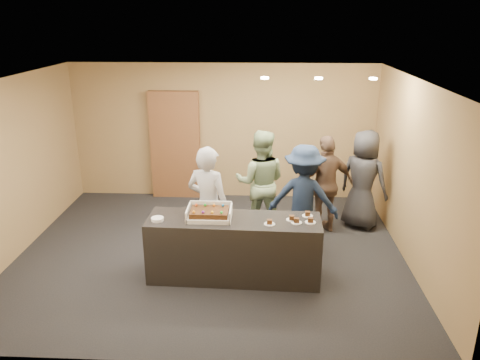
{
  "coord_description": "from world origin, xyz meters",
  "views": [
    {
      "loc": [
        0.77,
        -6.58,
        3.56
      ],
      "look_at": [
        0.46,
        0.0,
        1.23
      ],
      "focal_mm": 35.0,
      "sensor_mm": 36.0,
      "label": 1
    }
  ],
  "objects": [
    {
      "name": "person_server_grey",
      "position": [
        -0.0,
        -0.25,
        0.9
      ],
      "size": [
        0.77,
        0.65,
        1.81
      ],
      "primitive_type": "imported",
      "rotation": [
        0.0,
        0.0,
        2.76
      ],
      "color": "#A4A4A9",
      "rests_on": "floor"
    },
    {
      "name": "slice_b",
      "position": [
        1.2,
        -0.69,
        0.92
      ],
      "size": [
        0.15,
        0.15,
        0.07
      ],
      "color": "white",
      "rests_on": "serving_counter"
    },
    {
      "name": "slice_e",
      "position": [
        1.45,
        -0.76,
        0.92
      ],
      "size": [
        0.15,
        0.15,
        0.07
      ],
      "color": "white",
      "rests_on": "serving_counter"
    },
    {
      "name": "cake_box",
      "position": [
        0.07,
        -0.67,
        0.94
      ],
      "size": [
        0.61,
        0.42,
        0.18
      ],
      "color": "white",
      "rests_on": "serving_counter"
    },
    {
      "name": "slice_c",
      "position": [
        1.26,
        -0.78,
        0.92
      ],
      "size": [
        0.15,
        0.15,
        0.07
      ],
      "color": "white",
      "rests_on": "serving_counter"
    },
    {
      "name": "ceiling_spotlights",
      "position": [
        1.6,
        0.5,
        2.67
      ],
      "size": [
        1.72,
        0.12,
        0.03
      ],
      "color": "#FFEAC6",
      "rests_on": "ceiling"
    },
    {
      "name": "person_brown_extra",
      "position": [
        1.87,
        0.89,
        0.85
      ],
      "size": [
        1.08,
        0.75,
        1.7
      ],
      "primitive_type": "imported",
      "rotation": [
        0.0,
        0.0,
        3.51
      ],
      "color": "brown",
      "rests_on": "floor"
    },
    {
      "name": "plate_stack",
      "position": [
        -0.64,
        -0.8,
        0.92
      ],
      "size": [
        0.17,
        0.17,
        0.04
      ],
      "primitive_type": "cylinder",
      "color": "white",
      "rests_on": "serving_counter"
    },
    {
      "name": "sheet_cake",
      "position": [
        0.07,
        -0.7,
        1.0
      ],
      "size": [
        0.52,
        0.36,
        0.11
      ],
      "color": "#351A0C",
      "rests_on": "cake_box"
    },
    {
      "name": "slice_a",
      "position": [
        0.89,
        -0.84,
        0.92
      ],
      "size": [
        0.15,
        0.15,
        0.07
      ],
      "color": "white",
      "rests_on": "serving_counter"
    },
    {
      "name": "person_sage_man",
      "position": [
        0.76,
        0.83,
        0.9
      ],
      "size": [
        0.91,
        0.74,
        1.79
      ],
      "primitive_type": "imported",
      "rotation": [
        0.0,
        0.0,
        3.07
      ],
      "color": "gray",
      "rests_on": "floor"
    },
    {
      "name": "slice_d",
      "position": [
        1.43,
        -0.55,
        0.92
      ],
      "size": [
        0.15,
        0.15,
        0.07
      ],
      "color": "white",
      "rests_on": "serving_counter"
    },
    {
      "name": "person_dark_suit",
      "position": [
        2.54,
        1.13,
        0.87
      ],
      "size": [
        1.02,
        0.95,
        1.75
      ],
      "primitive_type": "imported",
      "rotation": [
        0.0,
        0.0,
        2.52
      ],
      "color": "#2A2B2F",
      "rests_on": "floor"
    },
    {
      "name": "person_navy_man",
      "position": [
        1.44,
        0.26,
        0.85
      ],
      "size": [
        1.2,
        0.84,
        1.71
      ],
      "primitive_type": "imported",
      "rotation": [
        0.0,
        0.0,
        2.95
      ],
      "color": "#17243C",
      "rests_on": "floor"
    },
    {
      "name": "serving_counter",
      "position": [
        0.4,
        -0.7,
        0.45
      ],
      "size": [
        2.42,
        0.78,
        0.9
      ],
      "primitive_type": "cube",
      "rotation": [
        0.0,
        0.0,
        -0.03
      ],
      "color": "black",
      "rests_on": "floor"
    },
    {
      "name": "storage_cabinet",
      "position": [
        -0.96,
        2.41,
        1.09
      ],
      "size": [
        0.99,
        0.15,
        2.17
      ],
      "primitive_type": "cube",
      "color": "brown",
      "rests_on": "floor"
    },
    {
      "name": "room",
      "position": [
        0.0,
        0.0,
        1.35
      ],
      "size": [
        6.04,
        6.0,
        2.7
      ],
      "color": "black",
      "rests_on": "ground"
    }
  ]
}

